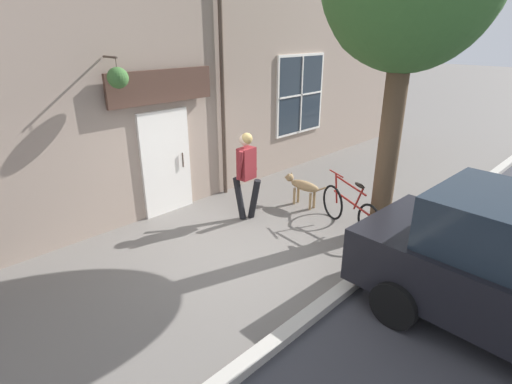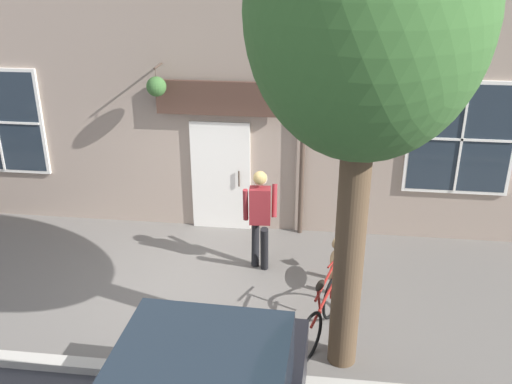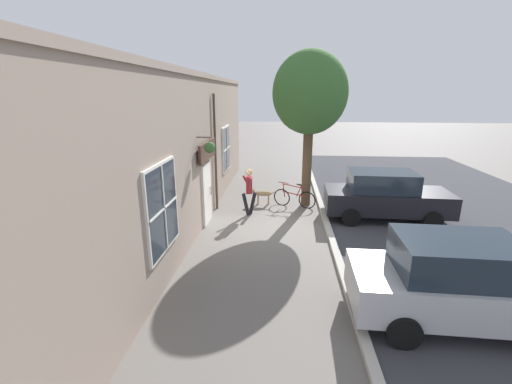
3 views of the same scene
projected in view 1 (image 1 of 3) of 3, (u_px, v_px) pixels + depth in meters
The scene contains 5 objects.
ground_plane at pixel (238, 249), 6.90m from camera, with size 90.00×90.00×0.00m, color #66605B.
storefront_facade at pixel (151, 87), 7.48m from camera, with size 0.95×18.00×5.03m.
pedestrian_walking at pixel (246, 168), 7.65m from camera, with size 0.56×0.55×1.75m.
dog_on_leash at pixel (302, 186), 8.46m from camera, with size 1.12×0.23×0.66m.
leaning_bicycle at pixel (350, 210), 7.50m from camera, with size 1.66×0.63×1.00m.
Camera 1 is at (4.46, -4.06, 3.50)m, focal length 28.00 mm.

